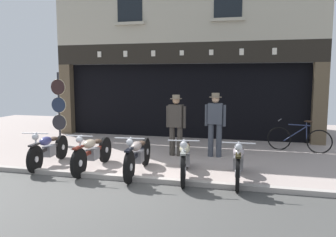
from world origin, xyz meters
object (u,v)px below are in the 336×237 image
motorcycle_center_right (185,157)px  leaning_bicycle (299,139)px  motorcycle_right (238,161)px  advert_board_far (280,94)px  advert_board_near (243,89)px  tyre_sign_pole (59,105)px  motorcycle_center_left (93,152)px  motorcycle_center (138,154)px  shopkeeper_center (215,122)px  motorcycle_left (49,149)px  salesman_left (176,122)px

motorcycle_center_right → leaning_bicycle: (2.71, 3.31, -0.06)m
motorcycle_right → advert_board_far: advert_board_far is taller
motorcycle_right → advert_board_near: bearing=-90.7°
tyre_sign_pole → motorcycle_right: bearing=-24.5°
motorcycle_center_left → advert_board_near: (3.24, 4.73, 1.31)m
motorcycle_center_right → advert_board_far: 5.40m
motorcycle_center → shopkeeper_center: 2.57m
motorcycle_left → salesman_left: bearing=-153.4°
tyre_sign_pole → leaning_bicycle: bearing=5.5°
motorcycle_right → advert_board_far: bearing=-104.6°
motorcycle_center → advert_board_far: bearing=-129.1°
salesman_left → leaning_bicycle: salesman_left is taller
motorcycle_center_left → tyre_sign_pole: size_ratio=0.88×
motorcycle_right → tyre_sign_pole: 6.38m
salesman_left → tyre_sign_pole: bearing=-2.9°
motorcycle_center_left → motorcycle_center_right: motorcycle_center_right is taller
motorcycle_center_left → tyre_sign_pole: tyre_sign_pole is taller
motorcycle_left → motorcycle_right: size_ratio=0.99×
motorcycle_center_left → advert_board_near: size_ratio=1.88×
advert_board_near → motorcycle_left: bearing=-133.6°
motorcycle_left → advert_board_far: 7.39m
shopkeeper_center → leaning_bicycle: bearing=-150.1°
motorcycle_center_right → salesman_left: (-0.63, 1.90, 0.48)m
shopkeeper_center → motorcycle_center: bearing=55.1°
motorcycle_left → advert_board_far: size_ratio=2.11×
leaning_bicycle → tyre_sign_pole: bearing=108.4°
motorcycle_left → motorcycle_center: bearing=170.7°
advert_board_near → leaning_bicycle: size_ratio=0.61×
motorcycle_right → tyre_sign_pole: (-5.75, 2.62, 0.81)m
motorcycle_right → shopkeeper_center: shopkeeper_center is taller
tyre_sign_pole → leaning_bicycle: (7.34, 0.70, -0.87)m
motorcycle_right → tyre_sign_pole: bearing=-26.2°
motorcycle_center_left → motorcycle_center: (1.13, -0.05, 0.01)m
motorcycle_center → salesman_left: (0.43, 1.91, 0.48)m
motorcycle_left → shopkeeper_center: (3.81, 1.92, 0.54)m
motorcycle_center → motorcycle_center_right: bearing=175.5°
motorcycle_center_right → tyre_sign_pole: tyre_sign_pole is taller
motorcycle_center → salesman_left: size_ratio=1.27×
motorcycle_center_left → leaning_bicycle: leaning_bicycle is taller
motorcycle_center → tyre_sign_pole: tyre_sign_pole is taller
motorcycle_center_left → motorcycle_center_right: (2.20, -0.05, 0.01)m
salesman_left → advert_board_near: size_ratio=1.56×
motorcycle_right → leaning_bicycle: motorcycle_right is taller
motorcycle_center_right → advert_board_far: bearing=-123.3°
tyre_sign_pole → advert_board_far: bearing=17.6°
motorcycle_center → tyre_sign_pole: size_ratio=0.93×
motorcycle_center → tyre_sign_pole: bearing=-40.8°
motorcycle_right → salesman_left: bearing=-49.3°
motorcycle_center → motorcycle_center_left: bearing=-7.1°
salesman_left → advert_board_near: (1.68, 2.88, 0.82)m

